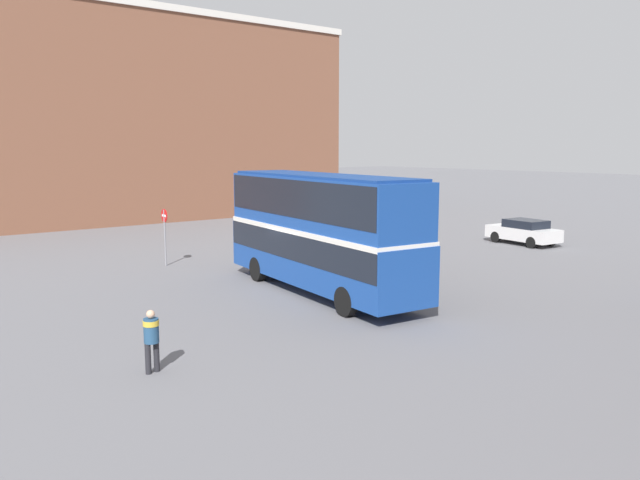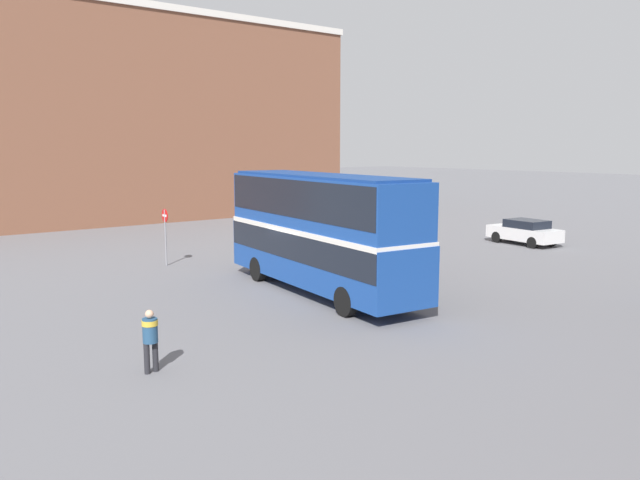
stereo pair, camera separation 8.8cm
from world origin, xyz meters
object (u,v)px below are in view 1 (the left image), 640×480
(parked_car_kerb_far, at_px, (524,231))
(no_entry_sign, at_px, (165,228))
(double_decker_bus, at_px, (320,226))
(pedestrian_foreground, at_px, (151,334))

(parked_car_kerb_far, height_order, no_entry_sign, no_entry_sign)
(double_decker_bus, relative_size, parked_car_kerb_far, 2.49)
(pedestrian_foreground, relative_size, no_entry_sign, 0.59)
(no_entry_sign, bearing_deg, double_decker_bus, 14.99)
(pedestrian_foreground, bearing_deg, parked_car_kerb_far, -85.29)
(parked_car_kerb_far, bearing_deg, double_decker_bus, 103.85)
(double_decker_bus, height_order, parked_car_kerb_far, double_decker_bus)
(parked_car_kerb_far, xyz_separation_m, no_entry_sign, (-6.59, -19.43, 1.08))
(double_decker_bus, height_order, no_entry_sign, double_decker_bus)
(double_decker_bus, xyz_separation_m, parked_car_kerb_far, (-2.38, 17.03, -1.89))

